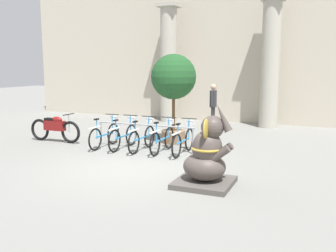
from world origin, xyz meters
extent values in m
plane|color=slate|center=(0.00, 0.00, 0.00)|extent=(60.00, 60.00, 0.00)
cube|color=#BCB29E|center=(0.00, 8.60, 3.00)|extent=(20.00, 0.20, 6.00)
cylinder|color=#ADA899|center=(-2.20, 7.60, 2.50)|extent=(0.74, 0.74, 5.00)
cube|color=#ADA899|center=(-2.20, 7.60, 5.08)|extent=(0.92, 0.92, 0.16)
cylinder|color=#ADA899|center=(2.20, 7.60, 2.50)|extent=(0.74, 0.74, 5.00)
cylinder|color=gray|center=(-2.14, 1.95, 0.38)|extent=(0.05, 0.05, 0.75)
cylinder|color=gray|center=(0.92, 1.95, 0.38)|extent=(0.05, 0.05, 0.75)
cylinder|color=gray|center=(-0.61, 1.95, 0.75)|extent=(3.16, 0.04, 0.04)
torus|color=black|center=(-1.89, 2.27, 0.34)|extent=(0.05, 0.67, 0.67)
torus|color=black|center=(-1.89, 1.25, 0.34)|extent=(0.05, 0.67, 0.67)
cube|color=#338CC6|center=(-1.89, 1.76, 0.39)|extent=(0.04, 0.92, 0.04)
cube|color=silver|center=(-1.89, 1.25, 0.69)|extent=(0.06, 0.56, 0.03)
cylinder|color=#338CC6|center=(-1.89, 1.35, 0.62)|extent=(0.03, 0.03, 0.57)
cube|color=black|center=(-1.89, 1.35, 0.93)|extent=(0.08, 0.18, 0.04)
cylinder|color=#338CC6|center=(-1.89, 2.23, 0.65)|extent=(0.03, 0.03, 0.63)
cylinder|color=black|center=(-1.89, 2.23, 0.97)|extent=(0.48, 0.03, 0.03)
cube|color=silver|center=(-1.89, 2.33, 0.83)|extent=(0.20, 0.16, 0.14)
torus|color=black|center=(-1.25, 2.30, 0.34)|extent=(0.05, 0.67, 0.67)
torus|color=black|center=(-1.25, 1.28, 0.34)|extent=(0.05, 0.67, 0.67)
cube|color=#338CC6|center=(-1.25, 1.79, 0.39)|extent=(0.04, 0.92, 0.04)
cube|color=silver|center=(-1.25, 1.28, 0.69)|extent=(0.06, 0.56, 0.03)
cylinder|color=#338CC6|center=(-1.25, 1.38, 0.62)|extent=(0.03, 0.03, 0.57)
cube|color=black|center=(-1.25, 1.38, 0.93)|extent=(0.08, 0.18, 0.04)
cylinder|color=#338CC6|center=(-1.25, 2.26, 0.65)|extent=(0.03, 0.03, 0.63)
cylinder|color=black|center=(-1.25, 2.26, 0.97)|extent=(0.48, 0.03, 0.03)
cube|color=silver|center=(-1.25, 2.36, 0.83)|extent=(0.20, 0.16, 0.14)
torus|color=black|center=(-0.61, 2.29, 0.34)|extent=(0.05, 0.67, 0.67)
torus|color=black|center=(-0.61, 1.27, 0.34)|extent=(0.05, 0.67, 0.67)
cube|color=#338CC6|center=(-0.61, 1.78, 0.39)|extent=(0.04, 0.92, 0.04)
cube|color=silver|center=(-0.61, 1.27, 0.69)|extent=(0.06, 0.56, 0.03)
cylinder|color=#338CC6|center=(-0.61, 1.37, 0.62)|extent=(0.03, 0.03, 0.57)
cube|color=black|center=(-0.61, 1.37, 0.93)|extent=(0.08, 0.18, 0.04)
cylinder|color=#338CC6|center=(-0.61, 2.25, 0.65)|extent=(0.03, 0.03, 0.63)
cylinder|color=black|center=(-0.61, 2.25, 0.97)|extent=(0.48, 0.03, 0.03)
cube|color=silver|center=(-0.61, 2.35, 0.83)|extent=(0.20, 0.16, 0.14)
torus|color=black|center=(0.03, 2.34, 0.34)|extent=(0.05, 0.67, 0.67)
torus|color=black|center=(0.03, 1.31, 0.34)|extent=(0.05, 0.67, 0.67)
cube|color=#338CC6|center=(0.03, 1.82, 0.39)|extent=(0.04, 0.92, 0.04)
cube|color=silver|center=(0.03, 1.31, 0.69)|extent=(0.06, 0.56, 0.03)
cylinder|color=#338CC6|center=(0.03, 1.41, 0.62)|extent=(0.03, 0.03, 0.57)
cube|color=black|center=(0.03, 1.41, 0.93)|extent=(0.08, 0.18, 0.04)
cylinder|color=#338CC6|center=(0.03, 2.30, 0.65)|extent=(0.03, 0.03, 0.63)
cylinder|color=black|center=(0.03, 2.30, 0.97)|extent=(0.48, 0.03, 0.03)
cube|color=silver|center=(0.03, 2.40, 0.83)|extent=(0.20, 0.16, 0.14)
torus|color=black|center=(0.67, 2.35, 0.34)|extent=(0.05, 0.67, 0.67)
torus|color=black|center=(0.67, 1.32, 0.34)|extent=(0.05, 0.67, 0.67)
cube|color=#338CC6|center=(0.67, 1.83, 0.39)|extent=(0.04, 0.92, 0.04)
cube|color=silver|center=(0.67, 1.32, 0.69)|extent=(0.06, 0.56, 0.03)
cylinder|color=#338CC6|center=(0.67, 1.42, 0.62)|extent=(0.03, 0.03, 0.57)
cube|color=black|center=(0.67, 1.42, 0.93)|extent=(0.08, 0.18, 0.04)
cylinder|color=#338CC6|center=(0.67, 2.31, 0.65)|extent=(0.03, 0.03, 0.63)
cylinder|color=black|center=(0.67, 2.31, 0.97)|extent=(0.48, 0.03, 0.03)
cube|color=silver|center=(0.67, 2.41, 0.83)|extent=(0.20, 0.16, 0.14)
cube|color=#4C4742|center=(2.06, -0.61, 0.05)|extent=(1.17, 1.17, 0.11)
ellipsoid|color=#4C423D|center=(2.06, -0.61, 0.40)|extent=(0.90, 0.80, 0.58)
ellipsoid|color=#4C423D|center=(2.11, -0.61, 0.80)|extent=(0.64, 0.58, 0.74)
sphere|color=#4C423D|center=(2.22, -0.61, 1.25)|extent=(0.48, 0.48, 0.48)
ellipsoid|color=#B79333|center=(2.16, -0.37, 1.25)|extent=(0.08, 0.34, 0.40)
ellipsoid|color=#B79333|center=(2.16, -0.85, 1.25)|extent=(0.08, 0.34, 0.40)
cone|color=#4C423D|center=(2.43, -0.61, 1.45)|extent=(0.41, 0.17, 0.60)
cylinder|color=#4C423D|center=(2.41, -0.48, 0.72)|extent=(0.47, 0.16, 0.42)
cylinder|color=#4C423D|center=(2.41, -0.74, 0.72)|extent=(0.47, 0.16, 0.42)
torus|color=#B79333|center=(2.11, -0.61, 0.80)|extent=(0.67, 0.67, 0.05)
torus|color=black|center=(-3.24, 1.85, 0.36)|extent=(0.73, 0.09, 0.73)
torus|color=black|center=(-4.49, 1.85, 0.36)|extent=(0.73, 0.09, 0.73)
cube|color=maroon|center=(-3.86, 1.85, 0.54)|extent=(0.75, 0.22, 0.32)
ellipsoid|color=maroon|center=(-3.76, 1.85, 0.74)|extent=(0.40, 0.20, 0.20)
cube|color=black|center=(-4.04, 1.85, 0.74)|extent=(0.36, 0.18, 0.08)
cylinder|color=#99999E|center=(-3.29, 1.85, 0.64)|extent=(0.04, 0.04, 0.56)
cylinder|color=black|center=(-3.29, 1.85, 0.94)|extent=(0.03, 0.55, 0.03)
cylinder|color=#28282D|center=(0.23, 6.45, 0.44)|extent=(0.11, 0.11, 0.88)
cylinder|color=#28282D|center=(0.23, 6.28, 0.44)|extent=(0.11, 0.11, 0.88)
cube|color=#333338|center=(0.23, 6.37, 1.20)|extent=(0.20, 0.32, 0.66)
sphere|color=tan|center=(0.23, 6.37, 1.67)|extent=(0.24, 0.24, 0.24)
cylinder|color=#333338|center=(0.23, 6.57, 1.24)|extent=(0.07, 0.07, 0.59)
cylinder|color=#333338|center=(0.23, 6.17, 1.24)|extent=(0.07, 0.07, 0.59)
cylinder|color=brown|center=(-0.20, 3.24, 0.20)|extent=(0.77, 0.77, 0.40)
cylinder|color=brown|center=(-0.20, 3.24, 0.98)|extent=(0.10, 0.10, 1.16)
sphere|color=#1E4C23|center=(-0.20, 3.24, 2.14)|extent=(1.45, 1.45, 1.45)
camera|label=1|loc=(4.31, -7.89, 2.48)|focal=40.00mm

